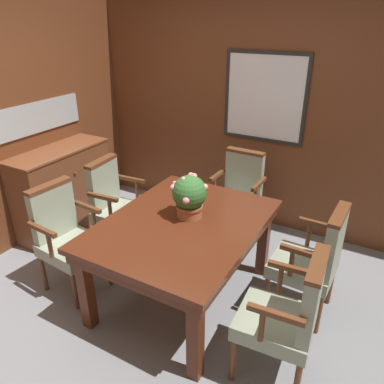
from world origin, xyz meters
name	(u,v)px	position (x,y,z in m)	size (l,w,h in m)	color
ground_plane	(159,311)	(0.00, 0.00, 0.00)	(14.00, 14.00, 0.00)	gray
wall_back	(251,116)	(0.00, 1.88, 1.23)	(7.20, 0.08, 2.45)	brown
dining_table	(183,232)	(0.08, 0.27, 0.65)	(1.16, 1.51, 0.75)	#562614
chair_left_far	(115,203)	(-0.89, 0.58, 0.53)	(0.51, 0.52, 0.97)	brown
chair_head_far	(238,193)	(0.10, 1.39, 0.53)	(0.50, 0.49, 0.97)	brown
chair_right_far	(314,258)	(1.06, 0.61, 0.53)	(0.50, 0.51, 0.97)	brown
chair_left_near	(66,234)	(-0.88, -0.08, 0.53)	(0.52, 0.52, 0.97)	brown
chair_right_near	(288,314)	(1.06, -0.07, 0.53)	(0.51, 0.52, 0.97)	brown
potted_plant	(189,195)	(0.08, 0.37, 0.94)	(0.28, 0.30, 0.36)	#B2603D
sideboard_cabinet	(64,190)	(-1.65, 0.62, 0.48)	(0.44, 1.12, 0.95)	brown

